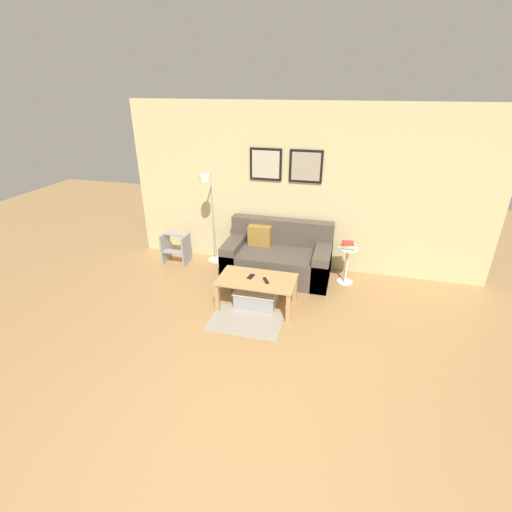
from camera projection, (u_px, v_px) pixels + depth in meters
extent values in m
plane|color=tan|center=(224.00, 475.00, 2.88)|extent=(16.00, 16.00, 0.00)
cube|color=beige|center=(304.00, 190.00, 5.69)|extent=(5.60, 0.06, 2.55)
cube|color=black|center=(266.00, 164.00, 5.63)|extent=(0.49, 0.02, 0.48)
cube|color=beige|center=(266.00, 164.00, 5.62)|extent=(0.42, 0.01, 0.41)
cube|color=black|center=(306.00, 166.00, 5.49)|extent=(0.49, 0.02, 0.48)
cube|color=#ADA38E|center=(306.00, 167.00, 5.48)|extent=(0.42, 0.01, 0.41)
cube|color=#A39989|center=(246.00, 321.00, 4.74)|extent=(0.92, 0.63, 0.01)
cube|color=brown|center=(277.00, 264.00, 5.77)|extent=(1.62, 0.85, 0.43)
cube|color=brown|center=(282.00, 231.00, 5.88)|extent=(1.62, 0.20, 0.40)
cube|color=brown|center=(235.00, 255.00, 5.91)|extent=(0.24, 0.85, 0.55)
cube|color=brown|center=(322.00, 265.00, 5.59)|extent=(0.24, 0.85, 0.55)
cube|color=#A87A33|center=(260.00, 236.00, 5.82)|extent=(0.36, 0.14, 0.32)
cube|color=tan|center=(257.00, 280.00, 4.90)|extent=(1.03, 0.58, 0.02)
cube|color=tan|center=(217.00, 298.00, 4.88)|extent=(0.06, 0.06, 0.40)
cube|color=tan|center=(288.00, 308.00, 4.66)|extent=(0.06, 0.06, 0.40)
cube|color=tan|center=(229.00, 280.00, 5.32)|extent=(0.06, 0.06, 0.40)
cube|color=tan|center=(295.00, 288.00, 5.10)|extent=(0.06, 0.06, 0.40)
cube|color=#9EA3A8|center=(256.00, 299.00, 5.04)|extent=(0.55, 0.33, 0.21)
cube|color=silver|center=(256.00, 291.00, 4.99)|extent=(0.57, 0.36, 0.02)
cylinder|color=silver|center=(216.00, 260.00, 6.36)|extent=(0.27, 0.27, 0.02)
cylinder|color=silver|center=(214.00, 218.00, 6.04)|extent=(0.03, 0.03, 1.50)
cylinder|color=silver|center=(208.00, 174.00, 5.60)|extent=(0.02, 0.29, 0.02)
cylinder|color=white|center=(205.00, 178.00, 5.48)|extent=(0.16, 0.16, 0.09)
cylinder|color=white|center=(344.00, 282.00, 5.67)|extent=(0.24, 0.24, 0.01)
cylinder|color=white|center=(346.00, 266.00, 5.56)|extent=(0.04, 0.04, 0.54)
cylinder|color=white|center=(348.00, 249.00, 5.44)|extent=(0.29, 0.29, 0.02)
cube|color=#335199|center=(348.00, 247.00, 5.44)|extent=(0.19, 0.16, 0.01)
cube|color=#D8C666|center=(348.00, 246.00, 5.42)|extent=(0.21, 0.15, 0.03)
cube|color=silver|center=(349.00, 245.00, 5.42)|extent=(0.18, 0.15, 0.02)
cube|color=#B73333|center=(348.00, 243.00, 5.42)|extent=(0.19, 0.19, 0.02)
cube|color=black|center=(266.00, 281.00, 4.84)|extent=(0.11, 0.15, 0.02)
cube|color=black|center=(251.00, 276.00, 4.95)|extent=(0.09, 0.15, 0.01)
cube|color=#99999E|center=(165.00, 247.00, 6.26)|extent=(0.03, 0.33, 0.50)
cube|color=#99999E|center=(186.00, 249.00, 6.17)|extent=(0.03, 0.33, 0.50)
cube|color=#99999E|center=(175.00, 252.00, 6.18)|extent=(0.36, 0.15, 0.02)
cube|color=#99999E|center=(176.00, 234.00, 6.17)|extent=(0.36, 0.15, 0.02)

